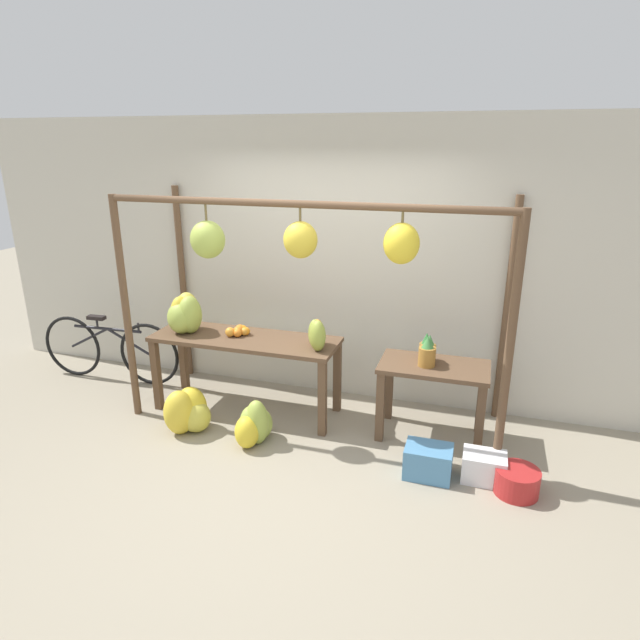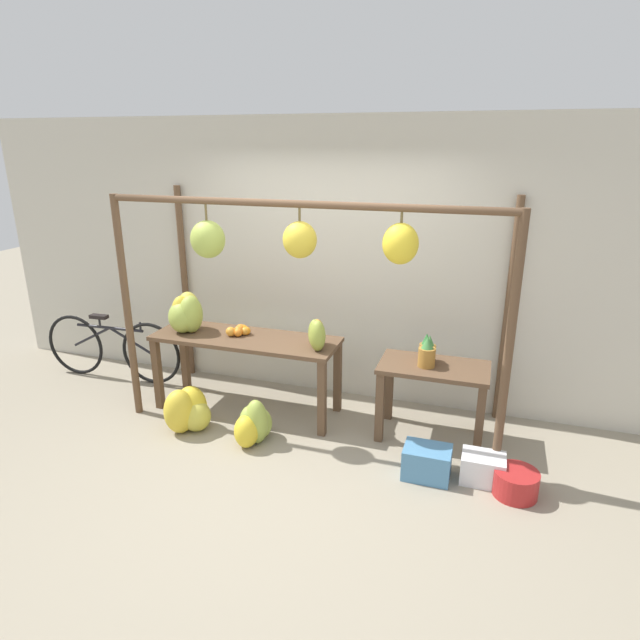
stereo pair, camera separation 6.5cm
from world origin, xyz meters
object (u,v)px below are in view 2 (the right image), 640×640
object	(u,v)px
orange_pile	(240,330)
banana_pile_ground_right	(253,425)
banana_pile_on_table	(186,314)
parked_bicycle	(112,348)
banana_pile_ground_left	(188,411)
pineapple_cluster	(427,352)
papaya_pile	(317,334)
fruit_crate_purple	(483,468)
fruit_crate_white	(427,462)
blue_bucket	(516,483)

from	to	relation	value
orange_pile	banana_pile_ground_right	size ratio (longest dim) A/B	0.44
banana_pile_on_table	parked_bicycle	distance (m)	1.29
parked_bicycle	banana_pile_ground_left	bearing A→B (deg)	-27.84
pineapple_cluster	orange_pile	bearing A→B (deg)	-179.83
banana_pile_ground_right	orange_pile	bearing A→B (deg)	123.19
banana_pile_on_table	pineapple_cluster	bearing A→B (deg)	1.82
orange_pile	pineapple_cluster	size ratio (longest dim) A/B	0.78
parked_bicycle	pineapple_cluster	bearing A→B (deg)	-2.47
papaya_pile	parked_bicycle	bearing A→B (deg)	174.09
parked_bicycle	orange_pile	bearing A→B (deg)	-5.30
fruit_crate_purple	orange_pile	bearing A→B (deg)	166.38
banana_pile_ground_left	fruit_crate_white	bearing A→B (deg)	-1.43
banana_pile_ground_left	banana_pile_ground_right	size ratio (longest dim) A/B	0.96
pineapple_cluster	blue_bucket	world-z (taller)	pineapple_cluster
fruit_crate_white	blue_bucket	distance (m)	0.67
fruit_crate_white	parked_bicycle	size ratio (longest dim) A/B	0.22
banana_pile_ground_right	parked_bicycle	bearing A→B (deg)	159.94
papaya_pile	banana_pile_ground_left	bearing A→B (deg)	-156.09
pineapple_cluster	banana_pile_ground_left	xyz separation A→B (m)	(-2.07, -0.59, -0.62)
banana_pile_on_table	parked_bicycle	world-z (taller)	banana_pile_on_table
banana_pile_on_table	orange_pile	distance (m)	0.56
banana_pile_ground_left	banana_pile_ground_right	bearing A→B (deg)	-1.16
orange_pile	fruit_crate_purple	distance (m)	2.52
banana_pile_ground_left	papaya_pile	world-z (taller)	papaya_pile
pineapple_cluster	fruit_crate_purple	xyz separation A→B (m)	(0.55, -0.57, -0.70)
orange_pile	papaya_pile	size ratio (longest dim) A/B	0.64
fruit_crate_white	pineapple_cluster	bearing A→B (deg)	100.80
fruit_crate_purple	banana_pile_on_table	bearing A→B (deg)	170.19
pineapple_cluster	fruit_crate_white	distance (m)	0.95
banana_pile_ground_right	parked_bicycle	xyz separation A→B (m)	(-2.07, 0.75, 0.20)
pineapple_cluster	banana_pile_ground_left	bearing A→B (deg)	-164.07
orange_pile	blue_bucket	bearing A→B (deg)	-14.45
blue_bucket	fruit_crate_white	bearing A→B (deg)	177.59
blue_bucket	parked_bicycle	xyz separation A→B (m)	(-4.27, 0.82, 0.27)
banana_pile_ground_left	papaya_pile	xyz separation A→B (m)	(1.09, 0.48, 0.71)
banana_pile_on_table	blue_bucket	distance (m)	3.30
blue_bucket	parked_bicycle	world-z (taller)	parked_bicycle
banana_pile_ground_left	blue_bucket	xyz separation A→B (m)	(2.87, -0.08, -0.09)
pineapple_cluster	banana_pile_ground_right	size ratio (longest dim) A/B	0.57
banana_pile_on_table	fruit_crate_white	distance (m)	2.66
banana_pile_ground_right	parked_bicycle	size ratio (longest dim) A/B	0.29
banana_pile_on_table	banana_pile_ground_left	world-z (taller)	banana_pile_on_table
papaya_pile	blue_bucket	bearing A→B (deg)	-17.66
orange_pile	fruit_crate_purple	world-z (taller)	orange_pile
fruit_crate_purple	pineapple_cluster	bearing A→B (deg)	133.76
banana_pile_ground_left	fruit_crate_white	world-z (taller)	banana_pile_ground_left
banana_pile_ground_right	papaya_pile	distance (m)	0.98
blue_bucket	papaya_pile	bearing A→B (deg)	162.34
banana_pile_on_table	parked_bicycle	bearing A→B (deg)	168.78
pineapple_cluster	papaya_pile	size ratio (longest dim) A/B	0.82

